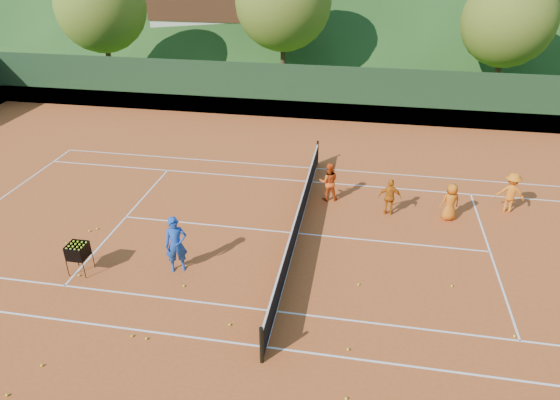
% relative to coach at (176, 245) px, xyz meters
% --- Properties ---
extents(ground, '(400.00, 400.00, 0.00)m').
position_rel_coach_xyz_m(ground, '(3.34, 2.73, -0.94)').
color(ground, '#2A531A').
rests_on(ground, ground).
extents(clay_court, '(40.00, 24.00, 0.02)m').
position_rel_coach_xyz_m(clay_court, '(3.34, 2.73, -0.93)').
color(clay_court, '#B04A1C').
rests_on(clay_court, ground).
extents(coach, '(0.79, 0.68, 1.85)m').
position_rel_coach_xyz_m(coach, '(0.00, 0.00, 0.00)').
color(coach, '#1A46AD').
rests_on(coach, clay_court).
extents(student_a, '(0.84, 0.70, 1.54)m').
position_rel_coach_xyz_m(student_a, '(4.14, 5.43, -0.15)').
color(student_a, '#EA5014').
rests_on(student_a, clay_court).
extents(student_b, '(0.84, 0.36, 1.42)m').
position_rel_coach_xyz_m(student_b, '(6.46, 4.67, -0.21)').
color(student_b, '#CE6A12').
rests_on(student_b, clay_court).
extents(student_c, '(0.80, 0.65, 1.43)m').
position_rel_coach_xyz_m(student_c, '(8.59, 4.68, -0.21)').
color(student_c, orange).
rests_on(student_c, clay_court).
extents(student_d, '(1.06, 0.68, 1.56)m').
position_rel_coach_xyz_m(student_d, '(10.84, 5.69, -0.14)').
color(student_d, orange).
rests_on(student_d, clay_court).
extents(tennis_ball_0, '(0.07, 0.07, 0.07)m').
position_rel_coach_xyz_m(tennis_ball_0, '(-1.88, -4.34, -0.89)').
color(tennis_ball_0, '#D8F128').
rests_on(tennis_ball_0, clay_court).
extents(tennis_ball_1, '(0.07, 0.07, 0.07)m').
position_rel_coach_xyz_m(tennis_ball_1, '(3.30, -1.94, -0.89)').
color(tennis_ball_1, '#D8F128').
rests_on(tennis_ball_1, clay_court).
extents(tennis_ball_2, '(0.07, 0.07, 0.07)m').
position_rel_coach_xyz_m(tennis_ball_2, '(-4.22, 0.68, -0.89)').
color(tennis_ball_2, '#D8F128').
rests_on(tennis_ball_2, clay_court).
extents(tennis_ball_3, '(0.07, 0.07, 0.07)m').
position_rel_coach_xyz_m(tennis_ball_3, '(0.45, -0.80, -0.89)').
color(tennis_ball_3, '#D8F128').
rests_on(tennis_ball_3, clay_court).
extents(tennis_ball_5, '(0.07, 0.07, 0.07)m').
position_rel_coach_xyz_m(tennis_ball_5, '(5.55, 0.18, -0.89)').
color(tennis_ball_5, '#D8F128').
rests_on(tennis_ball_5, clay_court).
extents(tennis_ball_7, '(0.07, 0.07, 0.07)m').
position_rel_coach_xyz_m(tennis_ball_7, '(-2.88, -0.87, -0.89)').
color(tennis_ball_7, '#D8F128').
rests_on(tennis_ball_7, clay_court).
extents(tennis_ball_8, '(0.07, 0.07, 0.07)m').
position_rel_coach_xyz_m(tennis_ball_8, '(9.62, -1.26, -0.89)').
color(tennis_ball_8, '#D8F128').
rests_on(tennis_ball_8, clay_court).
extents(tennis_ball_9, '(0.07, 0.07, 0.07)m').
position_rel_coach_xyz_m(tennis_ball_9, '(-3.67, 1.74, -0.89)').
color(tennis_ball_9, '#D8F128').
rests_on(tennis_ball_9, clay_court).
extents(tennis_ball_11, '(0.07, 0.07, 0.07)m').
position_rel_coach_xyz_m(tennis_ball_11, '(8.27, 0.60, -0.89)').
color(tennis_ball_11, '#D8F128').
rests_on(tennis_ball_11, clay_court).
extents(tennis_ball_12, '(0.07, 0.07, 0.07)m').
position_rel_coach_xyz_m(tennis_ball_12, '(-2.14, -5.28, -0.89)').
color(tennis_ball_12, '#D8F128').
rests_on(tennis_ball_12, clay_court).
extents(tennis_ball_15, '(0.07, 0.07, 0.07)m').
position_rel_coach_xyz_m(tennis_ball_15, '(5.44, -4.01, -0.89)').
color(tennis_ball_15, '#D8F128').
rests_on(tennis_ball_15, clay_court).
extents(tennis_ball_18, '(0.07, 0.07, 0.07)m').
position_rel_coach_xyz_m(tennis_ball_18, '(0.25, -3.04, -0.89)').
color(tennis_ball_18, '#D8F128').
rests_on(tennis_ball_18, clay_court).
extents(tennis_ball_19, '(0.07, 0.07, 0.07)m').
position_rel_coach_xyz_m(tennis_ball_19, '(-3.87, 1.55, -0.89)').
color(tennis_ball_19, '#D8F128').
rests_on(tennis_ball_19, clay_court).
extents(tennis_ball_20, '(0.07, 0.07, 0.07)m').
position_rel_coach_xyz_m(tennis_ball_20, '(2.22, -2.16, -0.89)').
color(tennis_ball_20, '#D8F128').
rests_on(tennis_ball_20, clay_court).
extents(tennis_ball_25, '(0.07, 0.07, 0.07)m').
position_rel_coach_xyz_m(tennis_ball_25, '(-0.16, -3.02, -0.89)').
color(tennis_ball_25, '#D8F128').
rests_on(tennis_ball_25, clay_court).
extents(tennis_ball_26, '(0.07, 0.07, 0.07)m').
position_rel_coach_xyz_m(tennis_ball_26, '(5.39, -2.49, -0.89)').
color(tennis_ball_26, '#D8F128').
rests_on(tennis_ball_26, clay_court).
extents(court_lines, '(23.83, 11.03, 0.00)m').
position_rel_coach_xyz_m(court_lines, '(3.34, 2.73, -0.92)').
color(court_lines, white).
rests_on(court_lines, clay_court).
extents(tennis_net, '(0.10, 12.07, 1.10)m').
position_rel_coach_xyz_m(tennis_net, '(3.34, 2.73, -0.42)').
color(tennis_net, black).
rests_on(tennis_net, clay_court).
extents(perimeter_fence, '(40.40, 24.24, 3.00)m').
position_rel_coach_xyz_m(perimeter_fence, '(3.34, 2.73, 0.32)').
color(perimeter_fence, black).
rests_on(perimeter_fence, clay_court).
extents(ball_hopper, '(0.57, 0.57, 1.00)m').
position_rel_coach_xyz_m(ball_hopper, '(-2.90, -0.64, -0.18)').
color(ball_hopper, black).
rests_on(ball_hopper, clay_court).
extents(tree_a, '(6.00, 6.00, 7.88)m').
position_rel_coach_xyz_m(tree_a, '(-12.66, 20.73, 3.93)').
color(tree_a, '#3F2919').
rests_on(tree_a, ground).
extents(tree_b, '(6.40, 6.40, 8.40)m').
position_rel_coach_xyz_m(tree_b, '(-0.66, 22.73, 4.25)').
color(tree_b, '#3E2919').
rests_on(tree_b, ground).
extents(tree_c, '(5.60, 5.60, 7.35)m').
position_rel_coach_xyz_m(tree_c, '(13.34, 21.73, 3.60)').
color(tree_c, '#3F2719').
rests_on(tree_c, ground).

